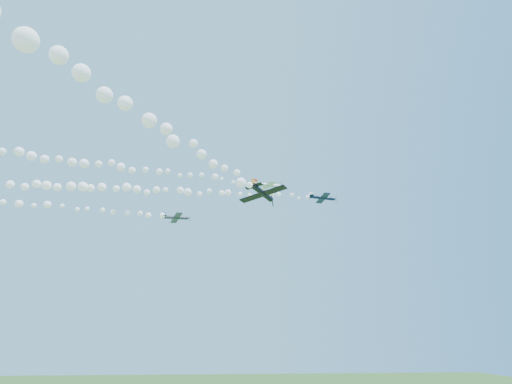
{
  "coord_description": "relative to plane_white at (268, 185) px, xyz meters",
  "views": [
    {
      "loc": [
        -3.55,
        -91.82,
        16.0
      ],
      "look_at": [
        4.85,
        -6.2,
        45.57
      ],
      "focal_mm": 30.0,
      "sensor_mm": 36.0,
      "label": 1
    }
  ],
  "objects": [
    {
      "name": "plane_black",
      "position": [
        -4.44,
        -28.95,
        -11.89
      ],
      "size": [
        6.98,
        6.59,
        2.51
      ],
      "rotation": [
        -0.17,
        0.06,
        1.01
      ],
      "color": "black"
    },
    {
      "name": "smoke_trail_black",
      "position": [
        -25.91,
        -62.77,
        -12.13
      ],
      "size": [
        41.87,
        64.48,
        2.89
      ],
      "primitive_type": null,
      "color": "white"
    },
    {
      "name": "plane_white",
      "position": [
        0.0,
        0.0,
        0.0
      ],
      "size": [
        7.0,
        7.41,
        1.88
      ],
      "rotation": [
        0.07,
        -0.04,
        0.27
      ],
      "color": "white"
    },
    {
      "name": "plane_grey",
      "position": [
        -20.59,
        9.63,
        -5.36
      ],
      "size": [
        6.92,
        7.32,
        1.86
      ],
      "rotation": [
        -0.08,
        -0.05,
        0.29
      ],
      "color": "#35394E"
    },
    {
      "name": "smoke_trail_navy",
      "position": [
        -22.26,
        4.05,
        -0.79
      ],
      "size": [
        68.23,
        5.86,
        2.76
      ],
      "primitive_type": null,
      "color": "white"
    },
    {
      "name": "smoke_trail_white",
      "position": [
        -39.01,
        -10.7,
        -0.31
      ],
      "size": [
        74.07,
        22.18,
        2.96
      ],
      "primitive_type": null,
      "color": "white"
    },
    {
      "name": "plane_navy",
      "position": [
        13.94,
        5.87,
        -0.6
      ],
      "size": [
        6.99,
        7.35,
        2.53
      ],
      "rotation": [
        -0.02,
        0.06,
        0.05
      ],
      "color": "#0D1939"
    }
  ]
}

